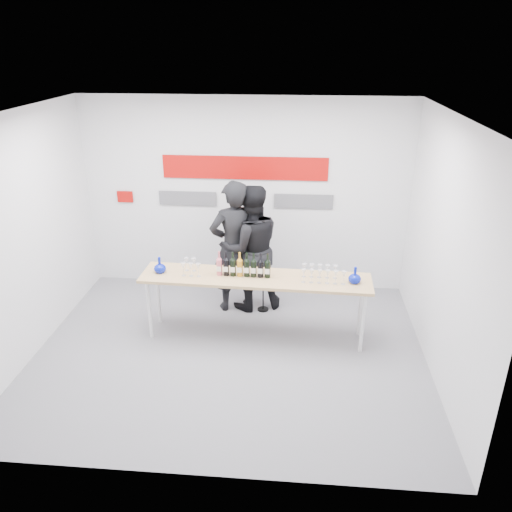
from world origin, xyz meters
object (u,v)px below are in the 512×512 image
at_px(presenter_left, 234,247).
at_px(mic_stand, 263,284).
at_px(presenter_right, 251,248).
at_px(tasting_table, 255,281).

distance_m(presenter_left, mic_stand, 0.70).
distance_m(presenter_left, presenter_right, 0.24).
relative_size(presenter_right, mic_stand, 1.32).
bearing_deg(mic_stand, presenter_right, 140.99).
distance_m(tasting_table, mic_stand, 0.81).
bearing_deg(presenter_right, tasting_table, 80.38).
bearing_deg(mic_stand, tasting_table, -101.46).
bearing_deg(presenter_right, presenter_left, -5.44).
relative_size(presenter_left, presenter_right, 1.04).
xyz_separation_m(presenter_right, mic_stand, (0.19, -0.12, -0.51)).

